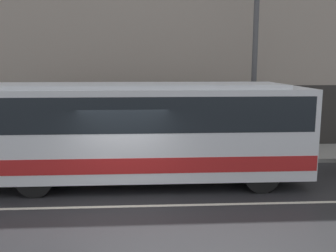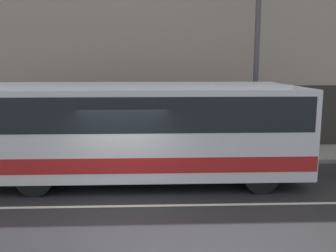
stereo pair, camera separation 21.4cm
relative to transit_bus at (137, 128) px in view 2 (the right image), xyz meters
name	(u,v)px [view 2 (the right image)]	position (x,y,z in m)	size (l,w,h in m)	color
ground_plane	(122,206)	(-0.34, -2.02, -1.77)	(60.00, 60.00, 0.00)	#262628
sidewalk	(132,155)	(-0.34, 3.32, -1.69)	(60.00, 2.68, 0.15)	gray
building_facade	(132,6)	(-0.34, 4.80, 4.33)	(60.00, 0.35, 12.63)	gray
lane_stripe	(122,206)	(-0.34, -2.02, -1.77)	(54.00, 0.14, 0.01)	beige
transit_bus	(137,128)	(0.00, 0.00, 0.00)	(10.55, 2.58, 3.14)	silver
utility_pole_near	(257,41)	(4.44, 2.73, 2.81)	(0.20, 0.20, 8.86)	#4C4C4F
pedestrian_waiting	(95,132)	(-1.84, 3.53, -0.78)	(0.36, 0.36, 1.78)	maroon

